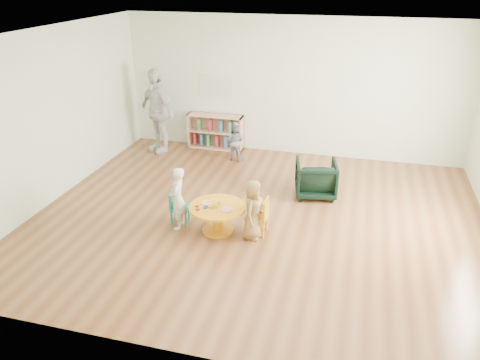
{
  "coord_description": "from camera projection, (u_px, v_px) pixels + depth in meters",
  "views": [
    {
      "loc": [
        1.39,
        -6.37,
        3.63
      ],
      "look_at": [
        -0.22,
        -0.3,
        0.76
      ],
      "focal_mm": 35.0,
      "sensor_mm": 36.0,
      "label": 1
    }
  ],
  "objects": [
    {
      "name": "toddler",
      "position": [
        235.0,
        141.0,
        9.5
      ],
      "size": [
        0.43,
        0.36,
        0.81
      ],
      "primitive_type": "imported",
      "rotation": [
        0.0,
        0.0,
        3.0
      ],
      "color": "#192340",
      "rests_on": "ground"
    },
    {
      "name": "bookshelf",
      "position": [
        215.0,
        132.0,
        10.17
      ],
      "size": [
        1.2,
        0.3,
        0.75
      ],
      "color": "tan",
      "rests_on": "ground"
    },
    {
      "name": "child_right",
      "position": [
        253.0,
        210.0,
        6.71
      ],
      "size": [
        0.32,
        0.47,
        0.91
      ],
      "primitive_type": "imported",
      "rotation": [
        0.0,
        0.0,
        1.49
      ],
      "color": "yellow",
      "rests_on": "ground"
    },
    {
      "name": "alphabet_poster",
      "position": [
        217.0,
        85.0,
        9.87
      ],
      "size": [
        0.74,
        0.01,
        0.54
      ],
      "color": "white",
      "rests_on": "ground"
    },
    {
      "name": "activity_table",
      "position": [
        217.0,
        214.0,
        6.93
      ],
      "size": [
        0.84,
        0.84,
        0.47
      ],
      "rotation": [
        0.0,
        0.0,
        0.11
      ],
      "color": "orange",
      "rests_on": "ground"
    },
    {
      "name": "kid_chair_left",
      "position": [
        177.0,
        206.0,
        7.19
      ],
      "size": [
        0.32,
        0.32,
        0.52
      ],
      "rotation": [
        0.0,
        0.0,
        -1.4
      ],
      "color": "#178071",
      "rests_on": "ground"
    },
    {
      "name": "armchair",
      "position": [
        316.0,
        179.0,
        8.04
      ],
      "size": [
        0.8,
        0.81,
        0.63
      ],
      "primitive_type": "imported",
      "rotation": [
        0.0,
        0.0,
        3.34
      ],
      "color": "black",
      "rests_on": "ground"
    },
    {
      "name": "child_left",
      "position": [
        178.0,
        199.0,
        6.97
      ],
      "size": [
        0.29,
        0.39,
        0.97
      ],
      "primitive_type": "imported",
      "rotation": [
        0.0,
        0.0,
        -1.4
      ],
      "color": "silver",
      "rests_on": "ground"
    },
    {
      "name": "kid_chair_right",
      "position": [
        260.0,
        215.0,
        6.87
      ],
      "size": [
        0.31,
        0.31,
        0.57
      ],
      "rotation": [
        0.0,
        0.0,
        1.56
      ],
      "color": "orange",
      "rests_on": "ground"
    },
    {
      "name": "adult_caretaker",
      "position": [
        157.0,
        111.0,
        9.78
      ],
      "size": [
        1.12,
        0.9,
        1.78
      ],
      "primitive_type": "imported",
      "rotation": [
        0.0,
        0.0,
        -0.53
      ],
      "color": "silver",
      "rests_on": "ground"
    },
    {
      "name": "room",
      "position": [
        261.0,
        101.0,
        6.64
      ],
      "size": [
        7.1,
        7.0,
        2.8
      ],
      "color": "brown",
      "rests_on": "ground"
    }
  ]
}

